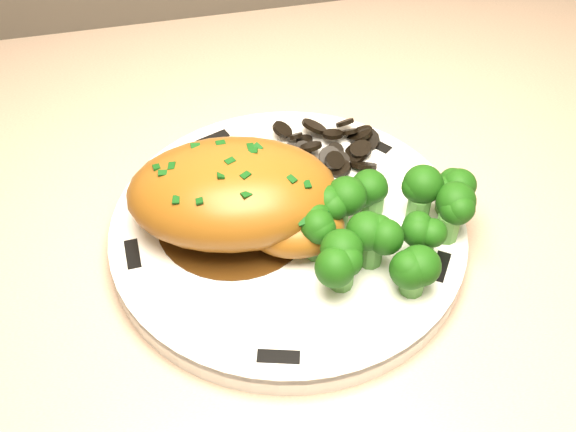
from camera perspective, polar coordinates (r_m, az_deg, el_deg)
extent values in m
cube|color=brown|center=(1.06, 8.43, -15.68)|extent=(2.08, 0.68, 0.89)
cube|color=#C8AA91|center=(0.69, 12.56, 2.59)|extent=(2.14, 0.71, 0.03)
cylinder|color=white|center=(0.59, 0.00, -1.30)|extent=(0.31, 0.31, 0.02)
cube|color=black|center=(0.66, 6.92, 5.64)|extent=(0.03, 0.03, 0.00)
cube|color=black|center=(0.66, -5.94, 6.09)|extent=(0.03, 0.02, 0.00)
cube|color=black|center=(0.58, -12.17, -2.98)|extent=(0.01, 0.03, 0.00)
cube|color=black|center=(0.51, -0.76, -11.08)|extent=(0.03, 0.02, 0.00)
cube|color=black|center=(0.57, 11.95, -3.95)|extent=(0.03, 0.03, 0.00)
cylinder|color=#3C210A|center=(0.59, -4.24, -0.34)|extent=(0.13, 0.13, 0.00)
ellipsoid|color=#925719|center=(0.57, -4.42, 1.87)|extent=(0.18, 0.14, 0.06)
ellipsoid|color=#925719|center=(0.56, 0.59, -0.87)|extent=(0.09, 0.07, 0.04)
cube|color=#0C3B0E|center=(0.56, -9.69, 3.93)|extent=(0.01, 0.01, 0.00)
cube|color=#0C3B0E|center=(0.55, -7.69, 4.35)|extent=(0.01, 0.01, 0.00)
cube|color=#0C3B0E|center=(0.55, -5.64, 4.58)|extent=(0.01, 0.01, 0.00)
cube|color=#0C3B0E|center=(0.55, -3.56, 4.66)|extent=(0.01, 0.01, 0.00)
cube|color=#0C3B0E|center=(0.55, -1.47, 4.59)|extent=(0.01, 0.01, 0.00)
cube|color=#0C3B0E|center=(0.55, 0.60, 4.33)|extent=(0.01, 0.01, 0.00)
cylinder|color=black|center=(0.65, 5.41, 5.27)|extent=(0.02, 0.01, 0.01)
cylinder|color=black|center=(0.65, 5.17, 5.81)|extent=(0.02, 0.02, 0.01)
cylinder|color=black|center=(0.65, 4.72, 6.29)|extent=(0.02, 0.02, 0.01)
cylinder|color=black|center=(0.66, 4.07, 6.07)|extent=(0.02, 0.02, 0.01)
cylinder|color=black|center=(0.66, 3.35, 6.37)|extent=(0.02, 0.02, 0.01)
cylinder|color=black|center=(0.66, 2.57, 6.57)|extent=(0.02, 0.02, 0.01)
cylinder|color=black|center=(0.66, 1.76, 6.04)|extent=(0.02, 0.02, 0.01)
cylinder|color=black|center=(0.65, 1.04, 6.04)|extent=(0.02, 0.02, 0.00)
cylinder|color=black|center=(0.65, 0.44, 5.97)|extent=(0.03, 0.03, 0.01)
cylinder|color=black|center=(0.65, 0.00, 5.21)|extent=(0.02, 0.03, 0.02)
cylinder|color=black|center=(0.64, -0.23, 5.04)|extent=(0.02, 0.02, 0.01)
cylinder|color=black|center=(0.63, -0.23, 4.88)|extent=(0.02, 0.02, 0.01)
cylinder|color=black|center=(0.63, 0.01, 4.11)|extent=(0.03, 0.03, 0.01)
cylinder|color=black|center=(0.63, 0.46, 4.03)|extent=(0.03, 0.03, 0.01)
cylinder|color=black|center=(0.62, 1.10, 4.04)|extent=(0.03, 0.03, 0.02)
cylinder|color=black|center=(0.63, 1.86, 3.52)|extent=(0.03, 0.03, 0.02)
cylinder|color=black|center=(0.63, 2.70, 3.74)|extent=(0.03, 0.03, 0.01)
cylinder|color=black|center=(0.63, 3.54, 4.07)|extent=(0.03, 0.03, 0.01)
cylinder|color=black|center=(0.63, 4.25, 3.88)|extent=(0.03, 0.03, 0.01)
cylinder|color=black|center=(0.64, 4.87, 4.38)|extent=(0.03, 0.03, 0.01)
cylinder|color=black|center=(0.64, 5.30, 4.94)|extent=(0.03, 0.03, 0.02)
cylinder|color=black|center=(0.65, 5.45, 4.91)|extent=(0.03, 0.03, 0.02)
cylinder|color=#4E8F3C|center=(0.57, 3.84, -0.19)|extent=(0.02, 0.02, 0.02)
sphere|color=#0C3407|center=(0.56, 3.92, 0.96)|extent=(0.03, 0.03, 0.03)
cylinder|color=#4E8F3C|center=(0.59, 6.68, 1.09)|extent=(0.02, 0.02, 0.02)
sphere|color=#0C3407|center=(0.58, 6.82, 2.24)|extent=(0.03, 0.03, 0.03)
cylinder|color=#4E8F3C|center=(0.59, 10.24, 0.44)|extent=(0.02, 0.02, 0.02)
sphere|color=#0C3407|center=(0.58, 10.46, 1.59)|extent=(0.03, 0.03, 0.03)
cylinder|color=#4E8F3C|center=(0.55, 6.55, -2.79)|extent=(0.02, 0.02, 0.02)
sphere|color=#0C3407|center=(0.54, 6.70, -1.65)|extent=(0.03, 0.03, 0.03)
cylinder|color=#4E8F3C|center=(0.56, 10.50, -2.53)|extent=(0.02, 0.02, 0.02)
sphere|color=#0C3407|center=(0.55, 10.73, -1.40)|extent=(0.03, 0.03, 0.03)
cylinder|color=#4E8F3C|center=(0.58, 12.50, -0.85)|extent=(0.02, 0.02, 0.02)
sphere|color=#0C3407|center=(0.57, 12.77, 0.28)|extent=(0.03, 0.03, 0.03)
cylinder|color=#4E8F3C|center=(0.54, 4.24, -4.61)|extent=(0.02, 0.02, 0.02)
sphere|color=#0C3407|center=(0.52, 4.34, -3.47)|extent=(0.03, 0.03, 0.03)
cylinder|color=#4E8F3C|center=(0.54, 9.83, -5.01)|extent=(0.02, 0.02, 0.02)
sphere|color=#0C3407|center=(0.53, 10.06, -3.89)|extent=(0.03, 0.03, 0.03)
cylinder|color=#4E8F3C|center=(0.56, 2.23, -2.19)|extent=(0.02, 0.02, 0.02)
sphere|color=#0C3407|center=(0.54, 2.28, -1.04)|extent=(0.03, 0.03, 0.03)
cylinder|color=#4E8F3C|center=(0.60, 12.54, 1.23)|extent=(0.02, 0.02, 0.02)
sphere|color=#0C3407|center=(0.59, 12.79, 2.36)|extent=(0.03, 0.03, 0.03)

